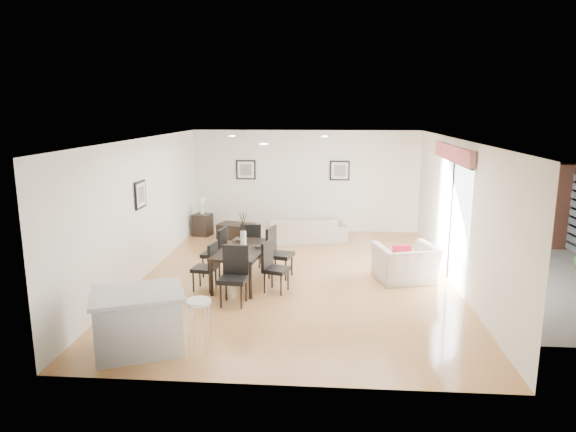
# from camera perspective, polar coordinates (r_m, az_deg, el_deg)

# --- Properties ---
(ground) EXTENTS (8.00, 8.00, 0.00)m
(ground) POSITION_cam_1_polar(r_m,az_deg,el_deg) (10.13, 0.97, -6.88)
(ground) COLOR #B38349
(ground) RESTS_ON ground
(wall_back) EXTENTS (6.00, 0.04, 2.70)m
(wall_back) POSITION_cam_1_polar(r_m,az_deg,el_deg) (13.72, 1.97, 3.87)
(wall_back) COLOR white
(wall_back) RESTS_ON ground
(wall_front) EXTENTS (6.00, 0.04, 2.70)m
(wall_front) POSITION_cam_1_polar(r_m,az_deg,el_deg) (5.92, -1.29, -6.89)
(wall_front) COLOR white
(wall_front) RESTS_ON ground
(wall_left) EXTENTS (0.04, 8.00, 2.70)m
(wall_left) POSITION_cam_1_polar(r_m,az_deg,el_deg) (10.39, -15.76, 0.85)
(wall_left) COLOR white
(wall_left) RESTS_ON ground
(wall_right) EXTENTS (0.04, 8.00, 2.70)m
(wall_right) POSITION_cam_1_polar(r_m,az_deg,el_deg) (10.06, 18.31, 0.35)
(wall_right) COLOR white
(wall_right) RESTS_ON ground
(ceiling) EXTENTS (6.00, 8.00, 0.02)m
(ceiling) POSITION_cam_1_polar(r_m,az_deg,el_deg) (9.61, 1.02, 8.56)
(ceiling) COLOR white
(ceiling) RESTS_ON wall_back
(sofa) EXTENTS (2.32, 1.32, 0.64)m
(sofa) POSITION_cam_1_polar(r_m,az_deg,el_deg) (12.74, 1.43, -1.47)
(sofa) COLOR gray
(sofa) RESTS_ON ground
(armchair) EXTENTS (1.30, 1.20, 0.71)m
(armchair) POSITION_cam_1_polar(r_m,az_deg,el_deg) (10.08, 12.94, -5.17)
(armchair) COLOR beige
(armchair) RESTS_ON ground
(dining_table) EXTENTS (1.05, 1.75, 0.69)m
(dining_table) POSITION_cam_1_polar(r_m,az_deg,el_deg) (9.69, -4.96, -3.98)
(dining_table) COLOR black
(dining_table) RESTS_ON ground
(dining_chair_wnear) EXTENTS (0.45, 0.45, 0.89)m
(dining_chair_wnear) POSITION_cam_1_polar(r_m,az_deg,el_deg) (9.44, -8.86, -5.27)
(dining_chair_wnear) COLOR black
(dining_chair_wnear) RESTS_ON ground
(dining_chair_wfar) EXTENTS (0.49, 0.49, 0.97)m
(dining_chair_wfar) POSITION_cam_1_polar(r_m,az_deg,el_deg) (10.19, -7.79, -3.69)
(dining_chair_wfar) COLOR black
(dining_chair_wfar) RESTS_ON ground
(dining_chair_enear) EXTENTS (0.52, 0.52, 0.92)m
(dining_chair_enear) POSITION_cam_1_polar(r_m,az_deg,el_deg) (9.28, -1.75, -5.34)
(dining_chair_enear) COLOR black
(dining_chair_enear) RESTS_ON ground
(dining_chair_efar) EXTENTS (0.55, 0.55, 0.99)m
(dining_chair_efar) POSITION_cam_1_polar(r_m,az_deg,el_deg) (10.05, -1.31, -3.72)
(dining_chair_efar) COLOR black
(dining_chair_efar) RESTS_ON ground
(dining_chair_head) EXTENTS (0.47, 0.47, 0.99)m
(dining_chair_head) POSITION_cam_1_polar(r_m,az_deg,el_deg) (8.75, -5.98, -6.17)
(dining_chair_head) COLOR black
(dining_chair_head) RESTS_ON ground
(dining_chair_foot) EXTENTS (0.43, 0.43, 0.94)m
(dining_chair_foot) POSITION_cam_1_polar(r_m,az_deg,el_deg) (10.68, -4.07, -2.97)
(dining_chair_foot) COLOR black
(dining_chair_foot) RESTS_ON ground
(vase) EXTENTS (0.74, 1.22, 0.69)m
(vase) POSITION_cam_1_polar(r_m,az_deg,el_deg) (9.59, -5.00, -1.83)
(vase) COLOR white
(vase) RESTS_ON dining_table
(coffee_table) EXTENTS (1.07, 0.80, 0.38)m
(coffee_table) POSITION_cam_1_polar(r_m,az_deg,el_deg) (13.14, -5.62, -1.68)
(coffee_table) COLOR black
(coffee_table) RESTS_ON ground
(side_table) EXTENTS (0.51, 0.51, 0.57)m
(side_table) POSITION_cam_1_polar(r_m,az_deg,el_deg) (13.58, -9.46, -0.95)
(side_table) COLOR black
(side_table) RESTS_ON ground
(table_lamp) EXTENTS (0.22, 0.22, 0.43)m
(table_lamp) POSITION_cam_1_polar(r_m,az_deg,el_deg) (13.47, -9.54, 1.37)
(table_lamp) COLOR white
(table_lamp) RESTS_ON side_table
(cushion) EXTENTS (0.35, 0.19, 0.34)m
(cushion) POSITION_cam_1_polar(r_m,az_deg,el_deg) (9.91, 12.50, -4.12)
(cushion) COLOR maroon
(cushion) RESTS_ON armchair
(kitchen_island) EXTENTS (1.46, 1.31, 0.84)m
(kitchen_island) POSITION_cam_1_polar(r_m,az_deg,el_deg) (7.39, -16.27, -11.12)
(kitchen_island) COLOR silver
(kitchen_island) RESTS_ON ground
(bar_stool) EXTENTS (0.34, 0.34, 0.75)m
(bar_stool) POSITION_cam_1_polar(r_m,az_deg,el_deg) (7.06, -9.91, -10.00)
(bar_stool) COLOR white
(bar_stool) RESTS_ON ground
(framed_print_back_left) EXTENTS (0.52, 0.04, 0.52)m
(framed_print_back_left) POSITION_cam_1_polar(r_m,az_deg,el_deg) (13.81, -4.70, 5.14)
(framed_print_back_left) COLOR black
(framed_print_back_left) RESTS_ON wall_back
(framed_print_back_right) EXTENTS (0.52, 0.04, 0.52)m
(framed_print_back_right) POSITION_cam_1_polar(r_m,az_deg,el_deg) (13.64, 5.77, 5.04)
(framed_print_back_right) COLOR black
(framed_print_back_right) RESTS_ON wall_back
(framed_print_left_wall) EXTENTS (0.04, 0.52, 0.52)m
(framed_print_left_wall) POSITION_cam_1_polar(r_m,az_deg,el_deg) (10.14, -16.08, 2.30)
(framed_print_left_wall) COLOR black
(framed_print_left_wall) RESTS_ON wall_left
(sliding_door) EXTENTS (0.12, 2.70, 2.57)m
(sliding_door) POSITION_cam_1_polar(r_m,az_deg,el_deg) (10.29, 17.79, 2.41)
(sliding_door) COLOR white
(sliding_door) RESTS_ON wall_right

